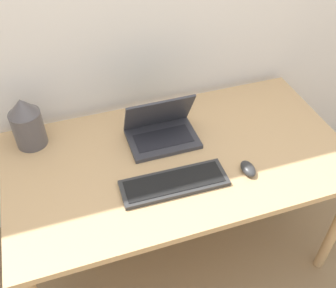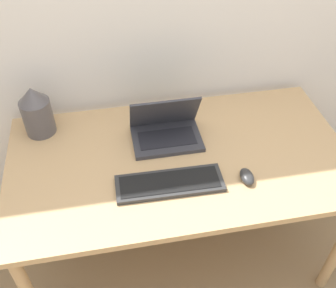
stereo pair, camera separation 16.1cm
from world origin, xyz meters
The scene contains 5 objects.
desk centered at (0.00, 0.40, 0.64)m, with size 1.48×0.80×0.71m.
laptop centered at (-0.04, 0.53, 0.76)m, with size 0.31×0.22×0.21m.
keyboard centered at (-0.07, 0.24, 0.72)m, with size 0.44×0.15×0.02m.
mouse centered at (0.24, 0.22, 0.73)m, with size 0.05×0.09×0.04m.
vase centered at (-0.60, 0.68, 0.83)m, with size 0.13×0.13×0.24m.
Camera 1 is at (-0.43, -0.74, 1.90)m, focal length 42.00 mm.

